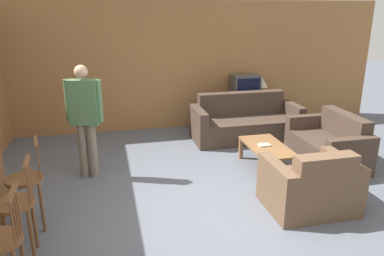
{
  "coord_description": "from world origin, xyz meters",
  "views": [
    {
      "loc": [
        -1.24,
        -3.95,
        2.47
      ],
      "look_at": [
        -0.1,
        0.91,
        0.85
      ],
      "focal_mm": 35.0,
      "sensor_mm": 36.0,
      "label": 1
    }
  ],
  "objects": [
    {
      "name": "ground_plane",
      "position": [
        0.0,
        0.0,
        0.0
      ],
      "size": [
        24.0,
        24.0,
        0.0
      ],
      "primitive_type": "plane",
      "color": "#565B66"
    },
    {
      "name": "book_on_table",
      "position": [
        1.13,
        1.16,
        0.4
      ],
      "size": [
        0.18,
        0.14,
        0.02
      ],
      "color": "#B7AD99",
      "rests_on": "coffee_table"
    },
    {
      "name": "tv_unit",
      "position": [
        1.62,
        3.35,
        0.3
      ],
      "size": [
        1.06,
        0.45,
        0.59
      ],
      "color": "#2D2319",
      "rests_on": "ground_plane"
    },
    {
      "name": "tv",
      "position": [
        1.62,
        3.35,
        0.86
      ],
      "size": [
        0.56,
        0.42,
        0.52
      ],
      "color": "#4C4C4C",
      "rests_on": "tv_unit"
    },
    {
      "name": "table_lamp",
      "position": [
        1.99,
        3.35,
        0.92
      ],
      "size": [
        0.26,
        0.26,
        0.45
      ],
      "color": "brown",
      "rests_on": "tv_unit"
    },
    {
      "name": "armchair_near",
      "position": [
        1.19,
        -0.15,
        0.31
      ],
      "size": [
        1.07,
        0.83,
        0.84
      ],
      "color": "brown",
      "rests_on": "ground_plane"
    },
    {
      "name": "couch_far",
      "position": [
        1.36,
        2.61,
        0.31
      ],
      "size": [
        2.06,
        0.88,
        0.86
      ],
      "color": "#423328",
      "rests_on": "ground_plane"
    },
    {
      "name": "coffee_table",
      "position": [
        1.17,
        1.14,
        0.33
      ],
      "size": [
        0.57,
        1.07,
        0.39
      ],
      "color": "brown",
      "rests_on": "ground_plane"
    },
    {
      "name": "bar_chair_near",
      "position": [
        -2.19,
        -1.0,
        0.56
      ],
      "size": [
        0.42,
        0.42,
        1.07
      ],
      "color": "brown",
      "rests_on": "ground_plane"
    },
    {
      "name": "person_by_window",
      "position": [
        -1.57,
        1.49,
        0.97
      ],
      "size": [
        0.53,
        0.28,
        1.7
      ],
      "color": "#756B5B",
      "rests_on": "ground_plane"
    },
    {
      "name": "wall_back",
      "position": [
        0.0,
        3.65,
        1.3
      ],
      "size": [
        9.4,
        0.08,
        2.6
      ],
      "color": "#9E6B3D",
      "rests_on": "ground_plane"
    },
    {
      "name": "loveseat_right",
      "position": [
        2.27,
        1.15,
        0.3
      ],
      "size": [
        0.81,
        1.4,
        0.83
      ],
      "color": "#423328",
      "rests_on": "ground_plane"
    },
    {
      "name": "bar_chair_far",
      "position": [
        -2.19,
        0.2,
        0.56
      ],
      "size": [
        0.48,
        0.48,
        1.07
      ],
      "color": "brown",
      "rests_on": "ground_plane"
    },
    {
      "name": "bar_chair_mid",
      "position": [
        -2.19,
        -0.37,
        0.56
      ],
      "size": [
        0.44,
        0.44,
        1.07
      ],
      "color": "brown",
      "rests_on": "ground_plane"
    }
  ]
}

